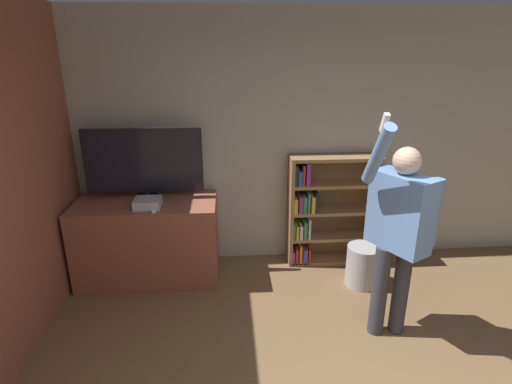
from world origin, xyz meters
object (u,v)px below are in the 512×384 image
Objects in this scene: television at (144,162)px; bookshelf at (325,210)px; person at (399,227)px; game_console at (148,203)px; waste_bin at (362,266)px.

bookshelf is (1.90, 0.08, -0.61)m from television.
television is 1.99m from bookshelf.
bookshelf is 0.65× the size of person.
game_console is 2.29m from person.
television is 0.44m from game_console.
person is at bearing -78.41° from bookshelf.
bookshelf is at bearing 118.22° from waste_bin.
waste_bin is (0.29, -0.53, -0.40)m from bookshelf.
waste_bin is (2.12, -0.17, -0.68)m from game_console.
game_console is at bearing -142.33° from person.
game_console is (0.06, -0.28, -0.33)m from television.
person reaches higher than game_console.
television is 2.45m from waste_bin.
bookshelf is at bearing 162.74° from person.
television is 0.62× the size of person.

